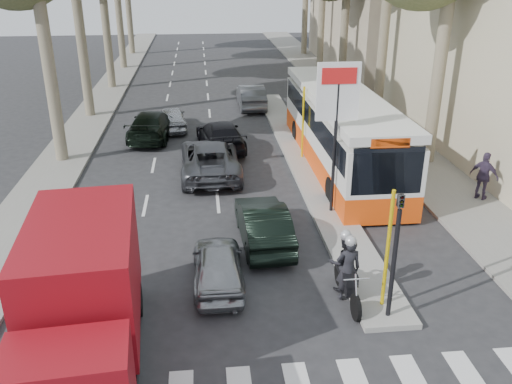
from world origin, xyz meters
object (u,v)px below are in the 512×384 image
dark_hatchback (263,223)px  red_truck (83,298)px  motorcycle (346,267)px  silver_hatchback (218,265)px  city_bus (340,128)px

dark_hatchback → red_truck: bearing=46.2°
motorcycle → red_truck: bearing=-164.1°
dark_hatchback → red_truck: (-4.71, -5.38, 1.04)m
silver_hatchback → city_bus: city_bus is taller
city_bus → motorcycle: 10.74m
silver_hatchback → dark_hatchback: bearing=-123.8°
red_truck → motorcycle: size_ratio=2.67×
silver_hatchback → dark_hatchback: dark_hatchback is taller
city_bus → motorcycle: size_ratio=5.42×
city_bus → motorcycle: bearing=-103.0°
city_bus → motorcycle: city_bus is taller
dark_hatchback → motorcycle: motorcycle is taller
red_truck → city_bus: city_bus is taller
silver_hatchback → motorcycle: (3.50, -0.99, 0.31)m
dark_hatchback → city_bus: size_ratio=0.33×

